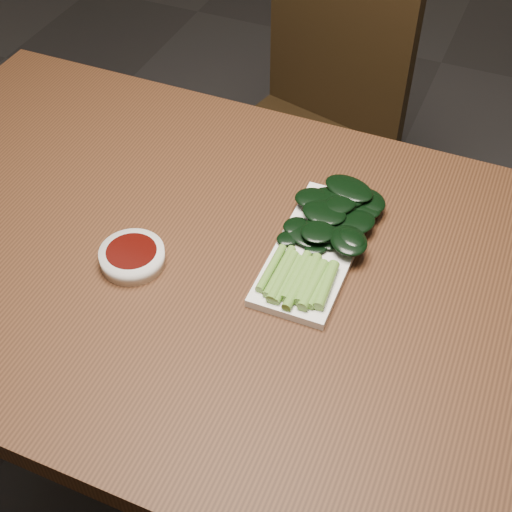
% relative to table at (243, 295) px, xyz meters
% --- Properties ---
extents(ground, '(6.00, 6.00, 0.00)m').
position_rel_table_xyz_m(ground, '(0.00, 0.00, -0.68)').
color(ground, '#292727').
rests_on(ground, ground).
extents(table, '(1.40, 0.80, 0.75)m').
position_rel_table_xyz_m(table, '(0.00, 0.00, 0.00)').
color(table, '#422412').
rests_on(table, ground).
extents(chair_far, '(0.48, 0.48, 0.89)m').
position_rel_table_xyz_m(chair_far, '(-0.14, 0.73, -0.19)').
color(chair_far, black).
rests_on(chair_far, ground).
extents(sauce_bowl, '(0.10, 0.10, 0.03)m').
position_rel_table_xyz_m(sauce_bowl, '(-0.16, -0.06, 0.09)').
color(sauce_bowl, white).
rests_on(sauce_bowl, table).
extents(serving_plate, '(0.12, 0.29, 0.01)m').
position_rel_table_xyz_m(serving_plate, '(0.10, 0.07, 0.08)').
color(serving_plate, white).
rests_on(serving_plate, table).
extents(gai_lan, '(0.16, 0.31, 0.03)m').
position_rel_table_xyz_m(gai_lan, '(0.10, 0.10, 0.10)').
color(gai_lan, '#669834').
rests_on(gai_lan, serving_plate).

